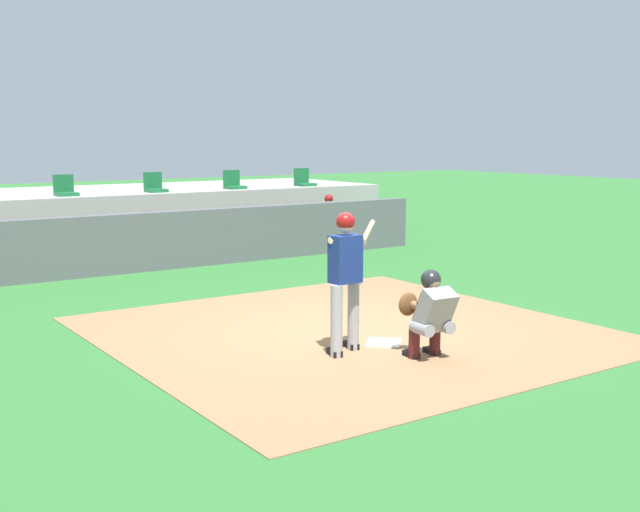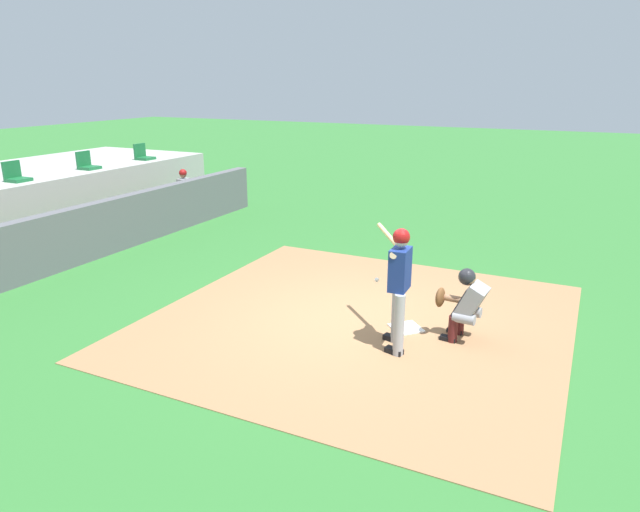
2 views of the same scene
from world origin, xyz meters
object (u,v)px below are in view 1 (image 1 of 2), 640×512
batter_at_plate (346,273)px  stadium_seat_3 (155,186)px  home_plate (384,343)px  stadium_seat_5 (304,181)px  catcher_crouched (429,311)px  stadium_seat_4 (234,184)px  dugout_player_1 (332,220)px  stadium_seat_2 (65,190)px

batter_at_plate → stadium_seat_3: stadium_seat_3 is taller
stadium_seat_3 → batter_at_plate: bearing=-99.7°
home_plate → stadium_seat_5: bearing=62.0°
catcher_crouched → stadium_seat_4: 11.54m
home_plate → catcher_crouched: 1.04m
dugout_player_1 → home_plate: bearing=-121.1°
stadium_seat_3 → stadium_seat_4: (2.17, 0.00, 0.00)m
home_plate → stadium_seat_5: stadium_seat_5 is taller
dugout_player_1 → stadium_seat_2: bearing=161.3°
catcher_crouched → stadium_seat_4: stadium_seat_4 is taller
dugout_player_1 → stadium_seat_5: bearing=76.1°
batter_at_plate → catcher_crouched: (0.68, -0.80, -0.43)m
home_plate → stadium_seat_4: (3.25, 10.18, 1.51)m
batter_at_plate → stadium_seat_3: size_ratio=3.76×
home_plate → dugout_player_1: bearing=58.9°
catcher_crouched → stadium_seat_5: (5.41, 11.04, 0.93)m
stadium_seat_5 → batter_at_plate: bearing=-120.7°
stadium_seat_3 → stadium_seat_5: (4.33, 0.00, 0.00)m
batter_at_plate → stadium_seat_2: (-0.41, 10.24, 0.50)m
stadium_seat_4 → stadium_seat_5: bearing=0.0°
stadium_seat_4 → home_plate: bearing=-107.7°
catcher_crouched → dugout_player_1: dugout_player_1 is taller
stadium_seat_2 → stadium_seat_4: size_ratio=1.00×
home_plate → stadium_seat_5: 11.63m
stadium_seat_4 → stadium_seat_5: (2.17, 0.00, 0.00)m
dugout_player_1 → stadium_seat_4: stadium_seat_4 is taller
dugout_player_1 → catcher_crouched: bearing=-118.6°
stadium_seat_5 → stadium_seat_4: bearing=180.0°
catcher_crouched → stadium_seat_5: stadium_seat_5 is taller
batter_at_plate → stadium_seat_3: 10.40m
home_plate → batter_at_plate: size_ratio=0.24×
stadium_seat_4 → stadium_seat_2: bearing=180.0°
stadium_seat_3 → stadium_seat_4: same height
batter_at_plate → stadium_seat_5: size_ratio=3.76×
stadium_seat_2 → stadium_seat_4: same height
catcher_crouched → dugout_player_1: bearing=61.4°
catcher_crouched → stadium_seat_2: bearing=95.7°
stadium_seat_2 → home_plate: bearing=-83.9°
stadium_seat_4 → dugout_player_1: bearing=-50.8°
stadium_seat_3 → stadium_seat_4: 2.17m
catcher_crouched → stadium_seat_3: size_ratio=3.62×
batter_at_plate → dugout_player_1: size_ratio=1.39×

